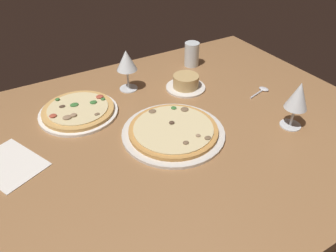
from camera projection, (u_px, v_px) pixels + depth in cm
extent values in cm
cube|color=#996B42|center=(163.00, 138.00, 106.66)|extent=(150.00, 110.00, 4.00)
cylinder|color=silver|center=(173.00, 133.00, 104.69)|extent=(33.37, 33.37, 1.00)
cylinder|color=#C68C47|center=(173.00, 130.00, 104.04)|extent=(28.87, 28.87, 1.20)
cylinder|color=beige|center=(173.00, 128.00, 103.56)|extent=(25.79, 25.79, 0.40)
ellipsoid|color=#4C3828|center=(171.00, 122.00, 105.17)|extent=(1.90, 1.60, 0.68)
ellipsoid|color=brown|center=(185.00, 109.00, 111.51)|extent=(2.78, 2.62, 0.52)
ellipsoid|color=brown|center=(208.00, 138.00, 98.87)|extent=(2.27, 1.76, 0.47)
ellipsoid|color=brown|center=(152.00, 111.00, 110.62)|extent=(2.69, 2.36, 0.41)
ellipsoid|color=#387033|center=(174.00, 108.00, 112.26)|extent=(1.95, 1.93, 0.48)
ellipsoid|color=brown|center=(186.00, 143.00, 97.01)|extent=(1.90, 1.64, 0.49)
ellipsoid|color=#937556|center=(198.00, 135.00, 99.82)|extent=(1.63, 1.44, 0.41)
cylinder|color=white|center=(79.00, 113.00, 114.06)|extent=(27.53, 27.53, 1.00)
cylinder|color=tan|center=(78.00, 110.00, 113.41)|extent=(24.99, 24.99, 1.20)
cylinder|color=beige|center=(78.00, 108.00, 112.93)|extent=(21.01, 21.01, 0.40)
ellipsoid|color=#937556|center=(67.00, 117.00, 107.43)|extent=(3.03, 2.55, 0.71)
ellipsoid|color=brown|center=(97.00, 114.00, 109.25)|extent=(1.83, 1.33, 0.42)
ellipsoid|color=#387033|center=(74.00, 105.00, 113.85)|extent=(3.01, 2.46, 0.49)
ellipsoid|color=#AD4733|center=(100.00, 97.00, 118.08)|extent=(2.70, 2.46, 0.68)
ellipsoid|color=#387033|center=(103.00, 99.00, 116.82)|extent=(1.61, 1.54, 0.60)
ellipsoid|color=#AD4733|center=(53.00, 116.00, 108.15)|extent=(2.46, 2.23, 0.73)
ellipsoid|color=#4C3828|center=(62.00, 106.00, 113.06)|extent=(2.16, 1.59, 0.43)
ellipsoid|color=#387033|center=(93.00, 102.00, 115.12)|extent=(2.55, 2.23, 0.57)
ellipsoid|color=#387033|center=(57.00, 99.00, 116.47)|extent=(1.64, 1.55, 0.76)
ellipsoid|color=#937556|center=(73.00, 115.00, 108.46)|extent=(2.25, 2.03, 0.76)
cylinder|color=silver|center=(186.00, 88.00, 128.46)|extent=(15.61, 15.61, 0.80)
cylinder|color=tan|center=(186.00, 81.00, 126.77)|extent=(10.07, 10.07, 4.85)
cylinder|color=silver|center=(129.00, 88.00, 128.24)|extent=(7.16, 7.16, 0.40)
cylinder|color=silver|center=(128.00, 79.00, 125.72)|extent=(0.80, 0.80, 8.07)
cone|color=silver|center=(126.00, 60.00, 121.00)|extent=(7.87, 7.87, 7.76)
cone|color=#5B0F19|center=(127.00, 66.00, 122.34)|extent=(2.98, 2.98, 3.27)
cylinder|color=silver|center=(290.00, 125.00, 108.52)|extent=(6.99, 6.99, 0.40)
cylinder|color=silver|center=(293.00, 116.00, 106.37)|extent=(0.80, 0.80, 6.83)
cone|color=silver|center=(298.00, 96.00, 101.62)|extent=(7.35, 7.35, 9.12)
cone|color=#5B0F19|center=(297.00, 102.00, 103.07)|extent=(3.06, 3.06, 4.22)
cylinder|color=silver|center=(192.00, 54.00, 142.40)|extent=(6.42, 6.42, 10.42)
cylinder|color=silver|center=(192.00, 57.00, 143.14)|extent=(5.91, 5.91, 7.94)
cube|color=white|center=(9.00, 164.00, 93.31)|extent=(21.40, 24.17, 0.30)
ellipsoid|color=silver|center=(264.00, 89.00, 127.35)|extent=(3.71, 4.57, 1.00)
cylinder|color=silver|center=(257.00, 93.00, 124.83)|extent=(9.10, 2.97, 0.70)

